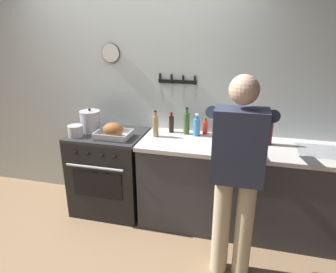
{
  "coord_description": "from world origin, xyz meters",
  "views": [
    {
      "loc": [
        1.15,
        -1.79,
        1.96
      ],
      "look_at": [
        0.48,
        0.85,
        0.97
      ],
      "focal_mm": 32.44,
      "sensor_mm": 36.0,
      "label": 1
    }
  ],
  "objects_px": {
    "bottle_vinegar": "(156,126)",
    "bottle_soy_sauce": "(171,124)",
    "stove": "(110,172)",
    "person_cook": "(237,168)",
    "bottle_dish_soap": "(197,127)",
    "bottle_olive_oil": "(187,123)",
    "roasting_pan": "(113,131)",
    "stock_pot": "(90,121)",
    "cutting_board": "(245,148)",
    "bottle_hot_sauce": "(205,127)",
    "saucepan": "(75,131)",
    "bottle_wine_red": "(269,131)"
  },
  "relations": [
    {
      "from": "stock_pot",
      "to": "bottle_vinegar",
      "type": "relative_size",
      "value": 0.92
    },
    {
      "from": "stove",
      "to": "person_cook",
      "type": "distance_m",
      "value": 1.59
    },
    {
      "from": "bottle_dish_soap",
      "to": "person_cook",
      "type": "bearing_deg",
      "value": -61.05
    },
    {
      "from": "stock_pot",
      "to": "bottle_olive_oil",
      "type": "xyz_separation_m",
      "value": [
        1.01,
        0.16,
        0.01
      ]
    },
    {
      "from": "bottle_wine_red",
      "to": "bottle_hot_sauce",
      "type": "distance_m",
      "value": 0.65
    },
    {
      "from": "bottle_olive_oil",
      "to": "bottle_hot_sauce",
      "type": "bearing_deg",
      "value": 16.88
    },
    {
      "from": "bottle_vinegar",
      "to": "bottle_dish_soap",
      "type": "distance_m",
      "value": 0.42
    },
    {
      "from": "person_cook",
      "to": "bottle_dish_soap",
      "type": "xyz_separation_m",
      "value": [
        -0.44,
        0.8,
        0.04
      ]
    },
    {
      "from": "stock_pot",
      "to": "saucepan",
      "type": "bearing_deg",
      "value": -110.59
    },
    {
      "from": "person_cook",
      "to": "bottle_soy_sauce",
      "type": "xyz_separation_m",
      "value": [
        -0.72,
        0.84,
        0.04
      ]
    },
    {
      "from": "stock_pot",
      "to": "bottle_dish_soap",
      "type": "bearing_deg",
      "value": 6.91
    },
    {
      "from": "stock_pot",
      "to": "bottle_soy_sauce",
      "type": "bearing_deg",
      "value": 11.78
    },
    {
      "from": "bottle_vinegar",
      "to": "bottle_soy_sauce",
      "type": "height_order",
      "value": "bottle_vinegar"
    },
    {
      "from": "stove",
      "to": "bottle_vinegar",
      "type": "distance_m",
      "value": 0.77
    },
    {
      "from": "bottle_vinegar",
      "to": "cutting_board",
      "type": "bearing_deg",
      "value": -8.39
    },
    {
      "from": "stock_pot",
      "to": "saucepan",
      "type": "height_order",
      "value": "stock_pot"
    },
    {
      "from": "roasting_pan",
      "to": "cutting_board",
      "type": "xyz_separation_m",
      "value": [
        1.29,
        0.01,
        -0.06
      ]
    },
    {
      "from": "bottle_hot_sauce",
      "to": "person_cook",
      "type": "bearing_deg",
      "value": -67.48
    },
    {
      "from": "cutting_board",
      "to": "bottle_wine_red",
      "type": "height_order",
      "value": "bottle_wine_red"
    },
    {
      "from": "bottle_vinegar",
      "to": "bottle_dish_soap",
      "type": "height_order",
      "value": "bottle_vinegar"
    },
    {
      "from": "bottle_soy_sauce",
      "to": "stove",
      "type": "bearing_deg",
      "value": -162.45
    },
    {
      "from": "saucepan",
      "to": "bottle_vinegar",
      "type": "distance_m",
      "value": 0.82
    },
    {
      "from": "bottle_soy_sauce",
      "to": "cutting_board",
      "type": "bearing_deg",
      "value": -21.46
    },
    {
      "from": "roasting_pan",
      "to": "bottle_soy_sauce",
      "type": "bearing_deg",
      "value": 30.55
    },
    {
      "from": "person_cook",
      "to": "stock_pot",
      "type": "bearing_deg",
      "value": 61.15
    },
    {
      "from": "stove",
      "to": "roasting_pan",
      "type": "distance_m",
      "value": 0.54
    },
    {
      "from": "cutting_board",
      "to": "bottle_soy_sauce",
      "type": "distance_m",
      "value": 0.83
    },
    {
      "from": "bottle_dish_soap",
      "to": "bottle_vinegar",
      "type": "bearing_deg",
      "value": -162.1
    },
    {
      "from": "cutting_board",
      "to": "bottle_olive_oil",
      "type": "distance_m",
      "value": 0.67
    },
    {
      "from": "stock_pot",
      "to": "bottle_hot_sauce",
      "type": "bearing_deg",
      "value": 10.22
    },
    {
      "from": "stock_pot",
      "to": "bottle_olive_oil",
      "type": "distance_m",
      "value": 1.03
    },
    {
      "from": "person_cook",
      "to": "cutting_board",
      "type": "bearing_deg",
      "value": -10.95
    },
    {
      "from": "stock_pot",
      "to": "bottle_dish_soap",
      "type": "xyz_separation_m",
      "value": [
        1.12,
        0.14,
        -0.02
      ]
    },
    {
      "from": "person_cook",
      "to": "cutting_board",
      "type": "relative_size",
      "value": 4.61
    },
    {
      "from": "cutting_board",
      "to": "bottle_hot_sauce",
      "type": "distance_m",
      "value": 0.54
    },
    {
      "from": "roasting_pan",
      "to": "saucepan",
      "type": "xyz_separation_m",
      "value": [
        -0.39,
        -0.06,
        -0.01
      ]
    },
    {
      "from": "person_cook",
      "to": "roasting_pan",
      "type": "distance_m",
      "value": 1.35
    },
    {
      "from": "bottle_soy_sauce",
      "to": "bottle_dish_soap",
      "type": "relative_size",
      "value": 0.97
    },
    {
      "from": "person_cook",
      "to": "bottle_olive_oil",
      "type": "distance_m",
      "value": 0.99
    },
    {
      "from": "person_cook",
      "to": "cutting_board",
      "type": "height_order",
      "value": "person_cook"
    },
    {
      "from": "stove",
      "to": "bottle_olive_oil",
      "type": "relative_size",
      "value": 3.17
    },
    {
      "from": "stock_pot",
      "to": "bottle_soy_sauce",
      "type": "xyz_separation_m",
      "value": [
        0.85,
        0.18,
        -0.02
      ]
    },
    {
      "from": "stove",
      "to": "roasting_pan",
      "type": "relative_size",
      "value": 2.56
    },
    {
      "from": "bottle_wine_red",
      "to": "bottle_soy_sauce",
      "type": "distance_m",
      "value": 0.99
    },
    {
      "from": "bottle_olive_oil",
      "to": "bottle_dish_soap",
      "type": "bearing_deg",
      "value": -12.03
    },
    {
      "from": "cutting_board",
      "to": "roasting_pan",
      "type": "bearing_deg",
      "value": -179.56
    },
    {
      "from": "cutting_board",
      "to": "bottle_vinegar",
      "type": "bearing_deg",
      "value": 171.61
    },
    {
      "from": "person_cook",
      "to": "roasting_pan",
      "type": "bearing_deg",
      "value": 61.11
    },
    {
      "from": "bottle_wine_red",
      "to": "roasting_pan",
      "type": "bearing_deg",
      "value": -172.88
    },
    {
      "from": "stove",
      "to": "bottle_dish_soap",
      "type": "bearing_deg",
      "value": 10.06
    }
  ]
}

